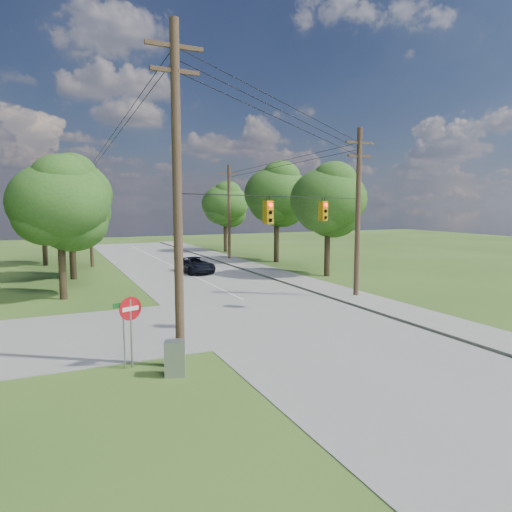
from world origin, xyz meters
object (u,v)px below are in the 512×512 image
car_main_north (195,265)px  control_cabinet (175,358)px  pole_ne (358,210)px  pole_north_w (90,212)px  pole_north_e (229,211)px  do_not_enter_sign (131,317)px  pole_sw (177,193)px

car_main_north → control_cabinet: (-7.69, -22.58, -0.07)m
pole_ne → pole_north_w: (-13.90, 22.00, -0.34)m
pole_north_e → do_not_enter_sign: 32.87m
pole_sw → pole_north_w: size_ratio=1.20×
pole_north_w → car_main_north: size_ratio=2.09×
car_main_north → control_cabinet: 23.86m
pole_north_e → car_main_north: 10.96m
pole_ne → pole_north_w: size_ratio=1.05×
pole_north_w → pole_ne: bearing=-57.7°
control_cabinet → do_not_enter_sign: bearing=147.4°
car_main_north → control_cabinet: car_main_north is taller
car_main_north → do_not_enter_sign: 22.97m
pole_sw → car_main_north: (7.27, 21.74, -5.53)m
car_main_north → pole_ne: bearing=-71.5°
control_cabinet → do_not_enter_sign: (-1.20, 1.44, 1.25)m
pole_ne → control_cabinet: bearing=-148.8°
pole_ne → control_cabinet: (-13.92, -8.44, -4.85)m
pole_north_w → control_cabinet: bearing=-90.0°
pole_north_e → pole_north_w: size_ratio=1.00×
pole_ne → car_main_north: pole_ne is taller
car_main_north → do_not_enter_sign: bearing=-118.1°
pole_north_e → do_not_enter_sign: size_ratio=3.86×
pole_sw → do_not_enter_sign: size_ratio=4.64×
control_cabinet → pole_ne: bearing=48.8°
pole_north_w → car_main_north: (7.67, -7.86, -4.44)m
pole_ne → do_not_enter_sign: pole_ne is taller
pole_ne → pole_north_e: pole_ne is taller
pole_ne → pole_sw: bearing=-150.6°
pole_ne → control_cabinet: 16.98m
pole_north_e → car_main_north: (-6.23, -7.86, -4.44)m
pole_ne → do_not_enter_sign: size_ratio=4.06×
car_main_north → do_not_enter_sign: size_ratio=1.84×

